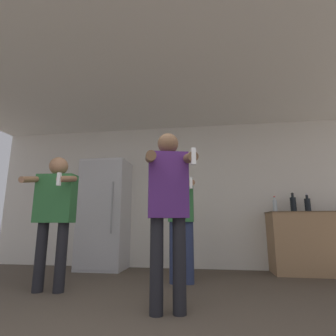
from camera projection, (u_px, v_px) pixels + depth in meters
name	position (u px, v px, depth m)	size (l,w,h in m)	color
wall_back	(179.00, 194.00, 4.77)	(7.00, 0.06, 2.55)	silver
ceiling_slab	(165.00, 84.00, 3.49)	(7.00, 3.65, 0.05)	silver
refrigerator	(105.00, 214.00, 4.55)	(0.77, 0.65, 1.84)	silver
counter	(318.00, 243.00, 4.01)	(1.43, 0.56, 0.94)	#997551
bottle_green_wine	(293.00, 204.00, 4.25)	(0.09, 0.09, 0.31)	black
bottle_tall_gin	(275.00, 206.00, 4.28)	(0.07, 0.07, 0.26)	silver
bottle_clear_vodka	(308.00, 204.00, 4.21)	(0.09, 0.09, 0.30)	black
person_woman_foreground	(168.00, 200.00, 2.40)	(0.51, 0.55, 1.61)	black
person_man_side	(55.00, 208.00, 3.12)	(0.52, 0.51, 1.56)	black
person_spectator_back	(181.00, 213.00, 3.53)	(0.40, 0.48, 1.59)	navy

